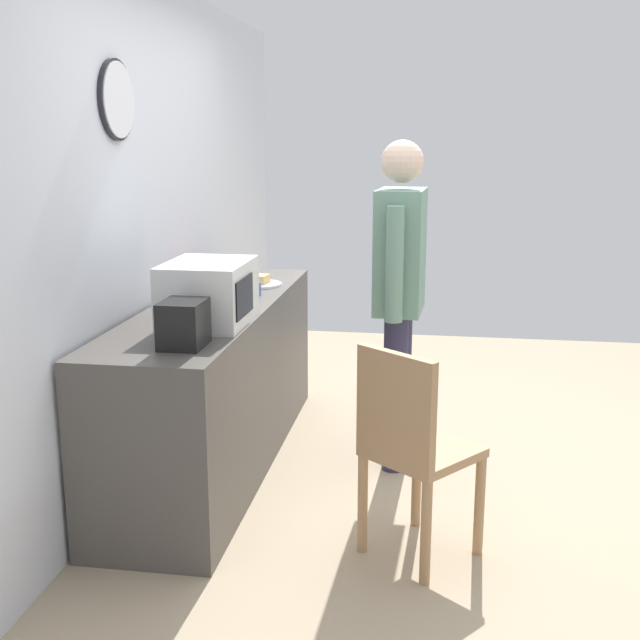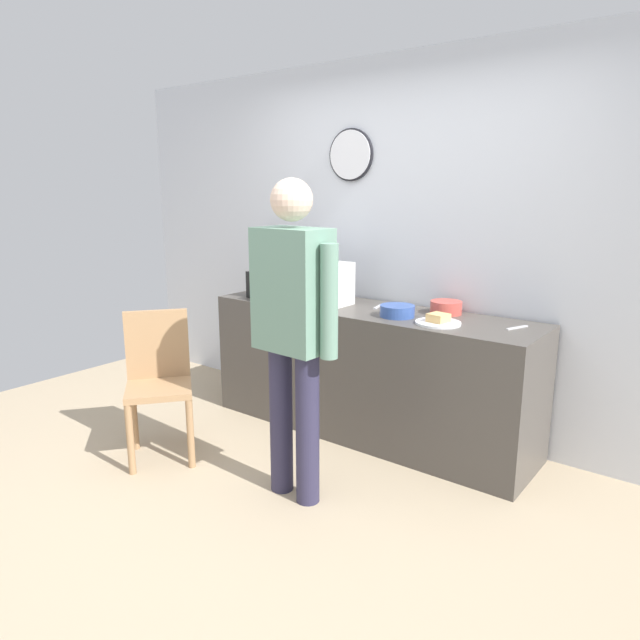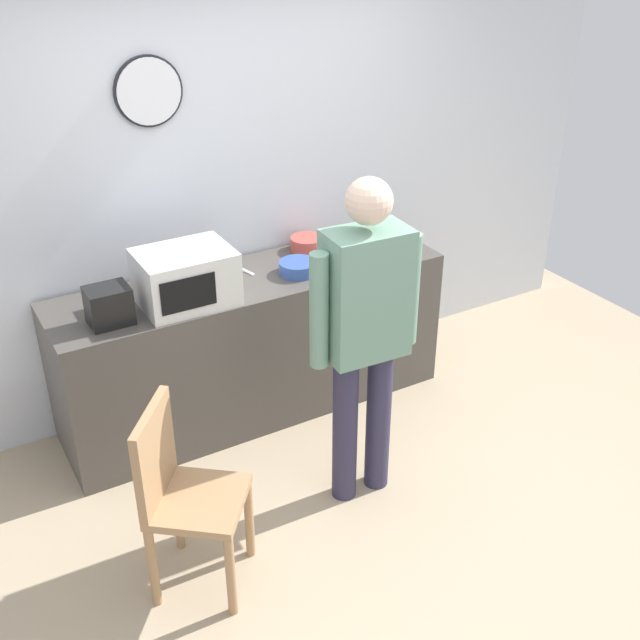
{
  "view_description": "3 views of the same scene",
  "coord_description": "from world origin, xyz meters",
  "px_view_note": "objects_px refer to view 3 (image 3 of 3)",
  "views": [
    {
      "loc": [
        -4.09,
        0.01,
        1.79
      ],
      "look_at": [
        -0.11,
        0.63,
        0.84
      ],
      "focal_mm": 44.71,
      "sensor_mm": 36.0,
      "label": 1
    },
    {
      "loc": [
        2.0,
        -2.02,
        1.71
      ],
      "look_at": [
        -0.09,
        0.7,
        0.91
      ],
      "focal_mm": 32.14,
      "sensor_mm": 36.0,
      "label": 2
    },
    {
      "loc": [
        -1.74,
        -2.48,
        2.84
      ],
      "look_at": [
        0.12,
        0.74,
        0.79
      ],
      "focal_mm": 43.48,
      "sensor_mm": 36.0,
      "label": 3
    }
  ],
  "objects_px": {
    "spoon_utensil": "(385,240)",
    "wooden_chair": "(181,491)",
    "salad_bowl": "(307,244)",
    "toaster": "(109,306)",
    "fork_utensil": "(245,270)",
    "microwave": "(186,277)",
    "cereal_bowl": "(298,268)",
    "person_standing": "(365,323)",
    "sandwich_plate": "(345,261)"
  },
  "relations": [
    {
      "from": "cereal_bowl",
      "to": "person_standing",
      "type": "height_order",
      "value": "person_standing"
    },
    {
      "from": "sandwich_plate",
      "to": "wooden_chair",
      "type": "distance_m",
      "value": 1.8
    },
    {
      "from": "microwave",
      "to": "wooden_chair",
      "type": "distance_m",
      "value": 1.22
    },
    {
      "from": "toaster",
      "to": "spoon_utensil",
      "type": "bearing_deg",
      "value": 6.09
    },
    {
      "from": "toaster",
      "to": "wooden_chair",
      "type": "bearing_deg",
      "value": -91.74
    },
    {
      "from": "microwave",
      "to": "cereal_bowl",
      "type": "distance_m",
      "value": 0.7
    },
    {
      "from": "fork_utensil",
      "to": "microwave",
      "type": "bearing_deg",
      "value": -154.57
    },
    {
      "from": "sandwich_plate",
      "to": "person_standing",
      "type": "distance_m",
      "value": 0.97
    },
    {
      "from": "cereal_bowl",
      "to": "spoon_utensil",
      "type": "xyz_separation_m",
      "value": [
        0.72,
        0.16,
        -0.03
      ]
    },
    {
      "from": "cereal_bowl",
      "to": "microwave",
      "type": "bearing_deg",
      "value": -178.27
    },
    {
      "from": "cereal_bowl",
      "to": "toaster",
      "type": "distance_m",
      "value": 1.13
    },
    {
      "from": "fork_utensil",
      "to": "toaster",
      "type": "bearing_deg",
      "value": -165.45
    },
    {
      "from": "wooden_chair",
      "to": "fork_utensil",
      "type": "bearing_deg",
      "value": 53.38
    },
    {
      "from": "salad_bowl",
      "to": "wooden_chair",
      "type": "distance_m",
      "value": 1.92
    },
    {
      "from": "wooden_chair",
      "to": "cereal_bowl",
      "type": "bearing_deg",
      "value": 41.44
    },
    {
      "from": "spoon_utensil",
      "to": "wooden_chair",
      "type": "relative_size",
      "value": 0.18
    },
    {
      "from": "sandwich_plate",
      "to": "salad_bowl",
      "type": "xyz_separation_m",
      "value": [
        -0.09,
        0.3,
        0.02
      ]
    },
    {
      "from": "microwave",
      "to": "wooden_chair",
      "type": "height_order",
      "value": "microwave"
    },
    {
      "from": "toaster",
      "to": "fork_utensil",
      "type": "distance_m",
      "value": 0.9
    },
    {
      "from": "fork_utensil",
      "to": "person_standing",
      "type": "relative_size",
      "value": 0.1
    },
    {
      "from": "wooden_chair",
      "to": "person_standing",
      "type": "bearing_deg",
      "value": 6.65
    },
    {
      "from": "toaster",
      "to": "cereal_bowl",
      "type": "bearing_deg",
      "value": 1.93
    },
    {
      "from": "cereal_bowl",
      "to": "wooden_chair",
      "type": "relative_size",
      "value": 0.24
    },
    {
      "from": "cereal_bowl",
      "to": "spoon_utensil",
      "type": "height_order",
      "value": "cereal_bowl"
    },
    {
      "from": "sandwich_plate",
      "to": "toaster",
      "type": "bearing_deg",
      "value": -179.66
    },
    {
      "from": "salad_bowl",
      "to": "sandwich_plate",
      "type": "bearing_deg",
      "value": -72.96
    },
    {
      "from": "cereal_bowl",
      "to": "person_standing",
      "type": "xyz_separation_m",
      "value": [
        -0.12,
        -0.9,
        0.09
      ]
    },
    {
      "from": "microwave",
      "to": "spoon_utensil",
      "type": "distance_m",
      "value": 1.43
    },
    {
      "from": "salad_bowl",
      "to": "spoon_utensil",
      "type": "xyz_separation_m",
      "value": [
        0.51,
        -0.11,
        -0.04
      ]
    },
    {
      "from": "wooden_chair",
      "to": "spoon_utensil",
      "type": "bearing_deg",
      "value": 32.13
    },
    {
      "from": "microwave",
      "to": "salad_bowl",
      "type": "relative_size",
      "value": 2.42
    },
    {
      "from": "microwave",
      "to": "wooden_chair",
      "type": "relative_size",
      "value": 0.53
    },
    {
      "from": "toaster",
      "to": "wooden_chair",
      "type": "xyz_separation_m",
      "value": [
        -0.03,
        -0.98,
        -0.47
      ]
    },
    {
      "from": "cereal_bowl",
      "to": "spoon_utensil",
      "type": "bearing_deg",
      "value": 12.43
    },
    {
      "from": "cereal_bowl",
      "to": "person_standing",
      "type": "distance_m",
      "value": 0.91
    },
    {
      "from": "salad_bowl",
      "to": "wooden_chair",
      "type": "bearing_deg",
      "value": -136.65
    },
    {
      "from": "cereal_bowl",
      "to": "toaster",
      "type": "xyz_separation_m",
      "value": [
        -1.12,
        -0.04,
        0.06
      ]
    },
    {
      "from": "toaster",
      "to": "fork_utensil",
      "type": "xyz_separation_m",
      "value": [
        0.87,
        0.22,
        -0.1
      ]
    },
    {
      "from": "spoon_utensil",
      "to": "person_standing",
      "type": "distance_m",
      "value": 1.36
    },
    {
      "from": "spoon_utensil",
      "to": "wooden_chair",
      "type": "height_order",
      "value": "wooden_chair"
    },
    {
      "from": "person_standing",
      "to": "wooden_chair",
      "type": "xyz_separation_m",
      "value": [
        -1.03,
        -0.12,
        -0.51
      ]
    },
    {
      "from": "sandwich_plate",
      "to": "spoon_utensil",
      "type": "height_order",
      "value": "sandwich_plate"
    },
    {
      "from": "microwave",
      "to": "spoon_utensil",
      "type": "height_order",
      "value": "microwave"
    },
    {
      "from": "microwave",
      "to": "person_standing",
      "type": "height_order",
      "value": "person_standing"
    },
    {
      "from": "fork_utensil",
      "to": "spoon_utensil",
      "type": "relative_size",
      "value": 1.0
    },
    {
      "from": "salad_bowl",
      "to": "toaster",
      "type": "height_order",
      "value": "toaster"
    },
    {
      "from": "sandwich_plate",
      "to": "fork_utensil",
      "type": "bearing_deg",
      "value": 158.9
    },
    {
      "from": "spoon_utensil",
      "to": "wooden_chair",
      "type": "xyz_separation_m",
      "value": [
        -1.87,
        -1.18,
        -0.38
      ]
    },
    {
      "from": "fork_utensil",
      "to": "salad_bowl",
      "type": "bearing_deg",
      "value": 10.01
    },
    {
      "from": "salad_bowl",
      "to": "fork_utensil",
      "type": "relative_size",
      "value": 1.21
    }
  ]
}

